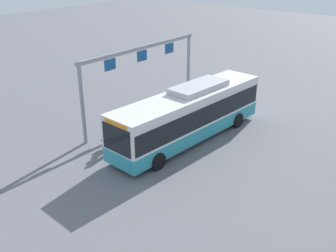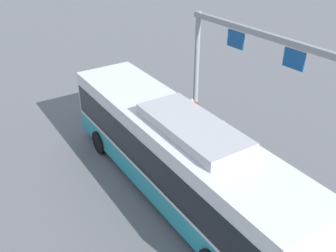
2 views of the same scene
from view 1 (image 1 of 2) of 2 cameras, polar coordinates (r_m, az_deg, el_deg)
name	(u,v)px [view 1 (image 1 of 2)]	position (r m, az deg, el deg)	size (l,w,h in m)	color
ground_plane	(189,139)	(25.07, 3.04, -1.90)	(120.00, 120.00, 0.00)	slate
platform_curb	(168,120)	(27.73, 0.06, 0.95)	(10.00, 2.80, 0.16)	#9E9E99
bus_main	(189,113)	(24.34, 3.14, 1.95)	(11.94, 3.28, 3.46)	teal
person_boarding	(119,126)	(24.50, -7.14, 0.01)	(0.38, 0.55, 1.67)	maroon
person_waiting_near	(112,137)	(23.44, -8.16, -1.63)	(0.44, 0.58, 1.67)	gray
person_waiting_mid	(147,116)	(25.83, -3.10, 1.46)	(0.46, 0.59, 1.67)	slate
platform_sign_gantry	(142,65)	(27.17, -3.77, 8.81)	(11.15, 0.24, 5.20)	gray
trash_bin	(200,97)	(30.60, 4.71, 4.18)	(0.52, 0.52, 0.90)	#2D5133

